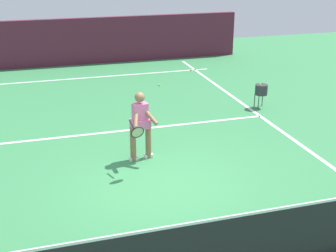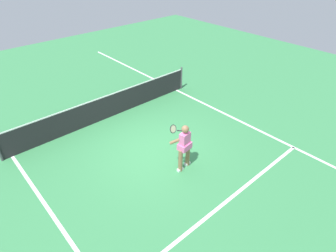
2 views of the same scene
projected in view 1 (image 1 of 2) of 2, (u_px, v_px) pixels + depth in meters
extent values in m
plane|color=#38844C|center=(164.00, 185.00, 9.09)|extent=(28.58, 28.58, 0.00)
cube|color=#561E33|center=(90.00, 41.00, 18.31)|extent=(12.35, 0.24, 1.83)
cube|color=white|center=(100.00, 77.00, 16.67)|extent=(8.35, 0.10, 0.01)
cube|color=white|center=(131.00, 130.00, 11.81)|extent=(7.35, 0.10, 0.01)
cube|color=white|center=(324.00, 162.00, 10.05)|extent=(0.10, 19.98, 0.01)
cube|color=#232326|center=(219.00, 248.00, 6.39)|extent=(7.87, 0.02, 0.93)
cube|color=white|center=(220.00, 219.00, 6.22)|extent=(7.87, 0.02, 0.04)
cylinder|color=#8C6647|center=(148.00, 141.00, 10.12)|extent=(0.13, 0.13, 0.78)
cylinder|color=#8C6647|center=(133.00, 144.00, 9.98)|extent=(0.13, 0.13, 0.78)
cube|color=white|center=(149.00, 156.00, 10.25)|extent=(0.20, 0.10, 0.08)
cube|color=white|center=(134.00, 159.00, 10.11)|extent=(0.20, 0.10, 0.08)
cube|color=pink|center=(140.00, 115.00, 9.82)|extent=(0.34, 0.24, 0.52)
cube|color=pink|center=(140.00, 124.00, 9.89)|extent=(0.44, 0.33, 0.20)
sphere|color=#8C6647|center=(140.00, 97.00, 9.67)|extent=(0.22, 0.22, 0.22)
cylinder|color=#8C6647|center=(149.00, 115.00, 9.74)|extent=(0.34, 0.45, 0.37)
cylinder|color=#8C6647|center=(136.00, 117.00, 9.63)|extent=(0.23, 0.48, 0.37)
cylinder|color=black|center=(132.00, 125.00, 9.34)|extent=(0.08, 0.30, 0.14)
torus|color=black|center=(137.00, 132.00, 9.11)|extent=(0.30, 0.16, 0.28)
cylinder|color=beige|center=(137.00, 132.00, 9.11)|extent=(0.25, 0.12, 0.23)
sphere|color=#D1E533|center=(191.00, 70.00, 17.50)|extent=(0.07, 0.07, 0.07)
sphere|color=#D1E533|center=(159.00, 85.00, 15.59)|extent=(0.07, 0.07, 0.07)
cylinder|color=#333338|center=(261.00, 90.00, 13.27)|extent=(0.36, 0.36, 0.30)
cylinder|color=#333338|center=(258.00, 103.00, 13.25)|extent=(0.02, 0.02, 0.40)
cylinder|color=#333338|center=(262.00, 99.00, 13.54)|extent=(0.02, 0.02, 0.40)
cylinder|color=#333338|center=(255.00, 100.00, 13.48)|extent=(0.02, 0.02, 0.40)
sphere|color=#D1E533|center=(260.00, 84.00, 13.20)|extent=(0.07, 0.07, 0.07)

